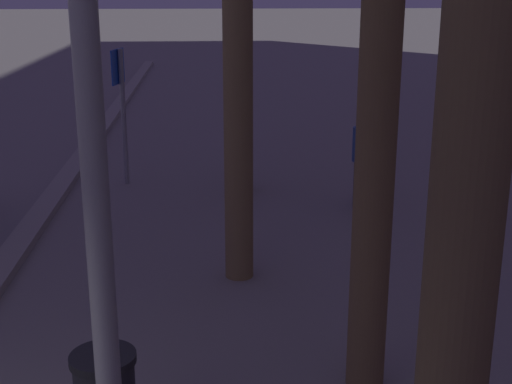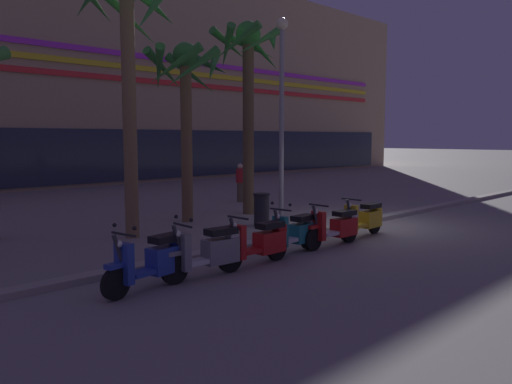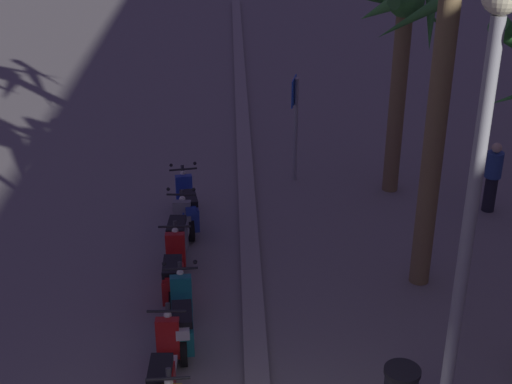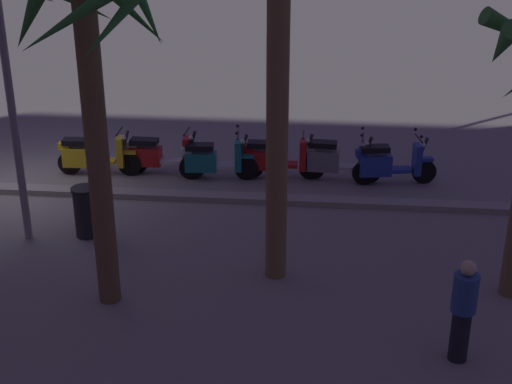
# 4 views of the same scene
# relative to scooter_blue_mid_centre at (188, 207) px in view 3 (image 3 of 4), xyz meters

# --- Properties ---
(scooter_blue_mid_centre) EXTENTS (1.81, 0.63, 1.17)m
(scooter_blue_mid_centre) POSITION_rel_scooter_blue_mid_centre_xyz_m (0.00, 0.00, 0.00)
(scooter_blue_mid_centre) COLOR black
(scooter_blue_mid_centre) RESTS_ON ground
(scooter_grey_last_in_row) EXTENTS (1.74, 0.56, 1.17)m
(scooter_grey_last_in_row) POSITION_rel_scooter_blue_mid_centre_xyz_m (1.12, -0.11, 0.00)
(scooter_grey_last_in_row) COLOR black
(scooter_grey_last_in_row) RESTS_ON ground
(scooter_red_tail_end) EXTENTS (1.80, 0.56, 1.04)m
(scooter_red_tail_end) POSITION_rel_scooter_blue_mid_centre_xyz_m (2.42, -0.12, -0.02)
(scooter_red_tail_end) COLOR black
(scooter_red_tail_end) RESTS_ON ground
(scooter_teal_second_in_line) EXTENTS (1.73, 0.56, 1.17)m
(scooter_teal_second_in_line) POSITION_rel_scooter_blue_mid_centre_xyz_m (3.76, 0.10, -0.02)
(scooter_teal_second_in_line) COLOR black
(scooter_teal_second_in_line) RESTS_ON ground
(scooter_red_far_back) EXTENTS (1.86, 0.56, 1.04)m
(scooter_red_far_back) POSITION_rel_scooter_blue_mid_centre_xyz_m (4.99, -0.09, -0.02)
(scooter_red_far_back) COLOR black
(scooter_red_far_back) RESTS_ON ground
(crossing_sign) EXTENTS (0.59, 0.18, 2.40)m
(crossing_sign) POSITION_rel_scooter_blue_mid_centre_xyz_m (-2.27, 2.30, 1.04)
(crossing_sign) COLOR #939399
(crossing_sign) RESTS_ON ground
(palm_tree_mid_walkway) EXTENTS (1.93, 2.00, 4.55)m
(palm_tree_mid_walkway) POSITION_rel_scooter_blue_mid_centre_xyz_m (-1.66, 4.40, 2.93)
(palm_tree_mid_walkway) COLOR olive
(palm_tree_mid_walkway) RESTS_ON ground
(pedestrian_window_shopping) EXTENTS (0.34, 0.34, 1.52)m
(pedestrian_window_shopping) POSITION_rel_scooter_blue_mid_centre_xyz_m (-0.56, 6.25, 0.33)
(pedestrian_window_shopping) COLOR black
(pedestrian_window_shopping) RESTS_ON ground
(street_lamp) EXTENTS (0.36, 0.36, 6.06)m
(street_lamp) POSITION_rel_scooter_blue_mid_centre_xyz_m (6.70, 3.24, 3.28)
(street_lamp) COLOR #939399
(street_lamp) RESTS_ON ground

